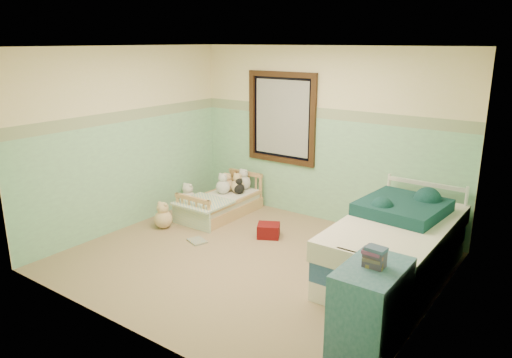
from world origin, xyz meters
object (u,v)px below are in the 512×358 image
Objects in this scene: plush_floor_cream at (188,199)px; twin_bed_frame at (393,267)px; toddler_bed_frame at (221,209)px; plush_floor_tan at (163,219)px; dresser at (371,308)px; red_pillow at (269,230)px; floor_book at (197,241)px.

twin_bed_frame is (3.50, -0.37, -0.02)m from plush_floor_cream.
plush_floor_cream reaches higher than toddler_bed_frame.
plush_floor_cream is at bearing 173.99° from twin_bed_frame.
dresser reaches higher than plush_floor_tan.
toddler_bed_frame is at bearing 4.45° from plush_floor_cream.
plush_floor_tan is at bearing -69.03° from plush_floor_cream.
plush_floor_tan is at bearing -171.38° from twin_bed_frame.
twin_bed_frame is at bearing -3.88° from red_pillow.
floor_book is at bearing 163.48° from dresser.
twin_bed_frame is 6.97× the size of red_pillow.
plush_floor_cream is at bearing 110.97° from plush_floor_tan.
floor_book is (-2.45, -0.57, -0.10)m from twin_bed_frame.
twin_bed_frame is 1.45m from dresser.
plush_floor_cream is at bearing 157.70° from floor_book.
twin_bed_frame reaches higher than red_pillow.
plush_floor_tan is 0.89× the size of red_pillow.
plush_floor_cream is 1.74m from red_pillow.
plush_floor_tan is at bearing -109.41° from toddler_bed_frame.
toddler_bed_frame is 4.45× the size of red_pillow.
dresser is 2.59m from red_pillow.
toddler_bed_frame is 3.65m from dresser.
plush_floor_tan is 0.74m from floor_book.
red_pillow is at bearing 176.12° from twin_bed_frame.
red_pillow is 1.18× the size of floor_book.
plush_floor_cream is 0.91m from plush_floor_tan.
floor_book is at bearing -134.04° from red_pillow.
plush_floor_tan is at bearing 165.37° from dresser.
plush_floor_tan reaches higher than red_pillow.
toddler_bed_frame is at bearing 131.90° from floor_book.
red_pillow is (-2.08, 1.51, -0.29)m from dresser.
plush_floor_cream is 1.08× the size of floor_book.
twin_bed_frame is at bearing 8.62° from plush_floor_tan.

